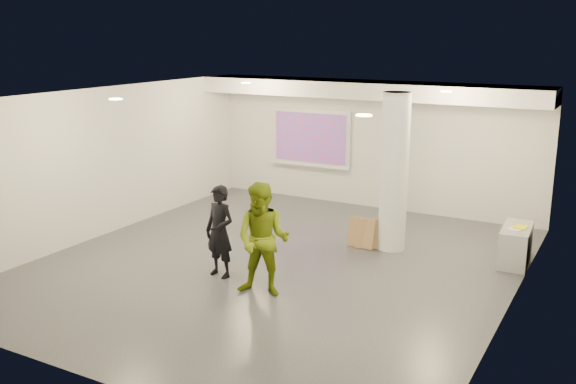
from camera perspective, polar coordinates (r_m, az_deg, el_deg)
The scene contains 20 objects.
floor at distance 11.60m, azimuth -0.96°, elevation -6.42°, with size 8.00×9.00×0.01m, color #35383C.
ceiling at distance 10.93m, azimuth -1.02°, elevation 8.49°, with size 8.00×9.00×0.01m, color white.
wall_back at distance 15.16m, azimuth 7.52°, elevation 4.20°, with size 8.00×0.01×3.00m, color silver.
wall_front at distance 7.76m, azimuth -17.86°, elevation -5.89°, with size 8.00×0.01×3.00m, color silver.
wall_left at distance 13.57m, azimuth -15.82°, elevation 2.64°, with size 0.01×9.00×3.00m, color silver.
wall_right at distance 9.87m, azimuth 19.60°, elevation -1.80°, with size 0.01×9.00×3.00m, color silver.
soffit_band at distance 14.49m, azimuth 6.88°, elevation 9.04°, with size 8.00×1.10×0.36m, color white.
downlight_nw at distance 14.19m, azimuth -3.74°, elevation 9.65°, with size 0.22×0.22×0.02m, color #ECD98E.
downlight_ne at distance 12.40m, azimuth 13.88°, elevation 8.66°, with size 0.22×0.22×0.02m, color #ECD98E.
downlight_sw at distance 11.05m, azimuth -15.07°, elevation 7.98°, with size 0.22×0.22×0.02m, color #ECD98E.
downlight_se at distance 8.62m, azimuth 6.77°, elevation 6.79°, with size 0.22×0.22×0.02m, color #ECD98E.
column at distance 12.16m, azimuth 9.42°, elevation 1.71°, with size 0.52×0.52×3.00m, color white.
projection_screen at distance 15.76m, azimuth 2.03°, elevation 4.78°, with size 2.10×0.13×1.42m.
credenza at distance 12.27m, azimuth 19.58°, elevation -4.44°, with size 0.48×1.15×0.67m, color #979A9D.
papers_stack at distance 12.01m, azimuth 19.55°, elevation -3.11°, with size 0.23×0.29×0.02m, color silver.
postit_pad at distance 12.13m, azimuth 19.93°, elevation -2.95°, with size 0.21×0.29×0.03m, color #FAF90E.
cardboard_back at distance 12.45m, azimuth 7.25°, elevation -3.70°, with size 0.53×0.05×0.58m, color #9A7549.
cardboard_front at distance 12.48m, azimuth 6.56°, elevation -3.61°, with size 0.54×0.05×0.59m, color #9A7549.
woman at distance 10.87m, azimuth -6.09°, elevation -3.52°, with size 0.58×0.38×1.58m, color black.
man at distance 10.03m, azimuth -2.23°, elevation -4.27°, with size 0.88×0.69×1.81m, color #667D10.
Camera 1 is at (5.42, -9.43, 4.05)m, focal length 40.00 mm.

